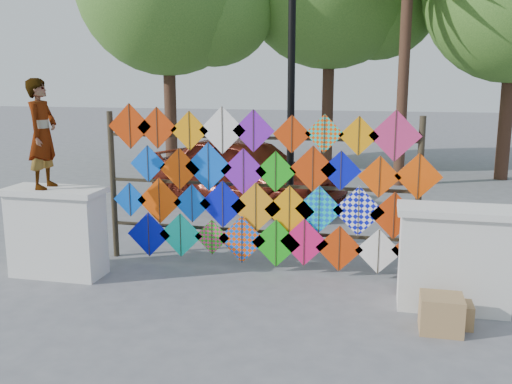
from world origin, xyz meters
TOP-DOWN VIEW (x-y plane):
  - ground at (0.00, 0.00)m, footprint 80.00×80.00m
  - parapet_left at (-2.70, -0.20)m, footprint 1.40×0.65m
  - parapet_right at (2.70, -0.20)m, footprint 1.40×0.65m
  - kite_rack at (0.10, 0.72)m, footprint 4.95×0.24m
  - vendor_woman at (-2.81, -0.20)m, footprint 0.40×0.58m
  - sedan at (-1.15, 4.81)m, footprint 4.86×3.41m
  - lamppost at (0.30, 2.00)m, footprint 0.28×0.28m
  - cardboard_box_near at (2.51, -0.92)m, footprint 0.47×0.42m
  - cardboard_box_far at (2.71, -0.74)m, footprint 0.34×0.31m

SIDE VIEW (x-z plane):
  - ground at x=0.00m, z-range 0.00..0.00m
  - cardboard_box_far at x=2.71m, z-range 0.00..0.28m
  - cardboard_box_near at x=2.51m, z-range 0.00..0.42m
  - parapet_left at x=-2.70m, z-range 0.01..1.29m
  - parapet_right at x=2.70m, z-range 0.01..1.29m
  - sedan at x=-1.15m, z-range 0.00..1.54m
  - kite_rack at x=0.10m, z-range -0.02..2.41m
  - vendor_woman at x=-2.81m, z-range 1.28..2.80m
  - lamppost at x=0.30m, z-range 0.46..4.92m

